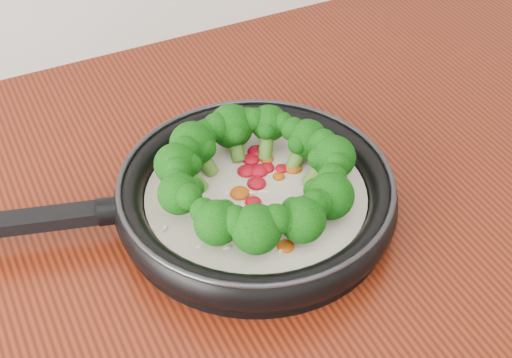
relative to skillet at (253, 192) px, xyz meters
name	(u,v)px	position (x,y,z in m)	size (l,w,h in m)	color
skillet	(253,192)	(0.00, 0.00, 0.00)	(0.48, 0.36, 0.08)	black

